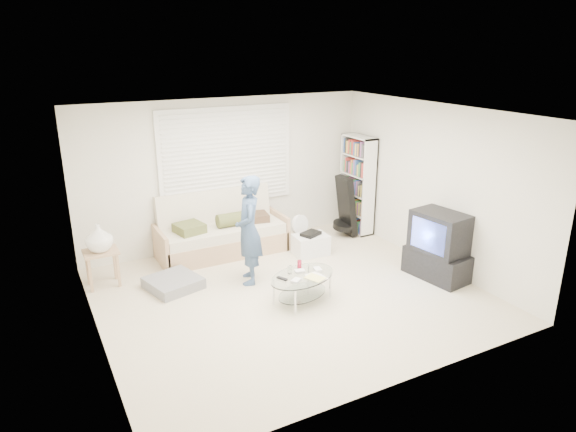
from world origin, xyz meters
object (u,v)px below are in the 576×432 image
futon_sofa (221,234)px  bookshelf (357,184)px  coffee_table (302,280)px  tv_unit (438,247)px

futon_sofa → bookshelf: bookshelf is taller
bookshelf → coffee_table: bearing=-139.0°
bookshelf → coffee_table: bookshelf is taller
bookshelf → coffee_table: (-2.25, -1.96, -0.58)m
bookshelf → coffee_table: 3.04m
futon_sofa → coffee_table: size_ratio=1.82×
futon_sofa → coffee_table: 2.13m
coffee_table → bookshelf: bearing=41.0°
futon_sofa → tv_unit: futon_sofa is taller
bookshelf → futon_sofa: bearing=176.9°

